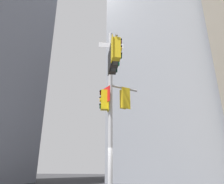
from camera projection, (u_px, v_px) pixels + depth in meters
The scene contains 2 objects.
building_mid_block at pixel (162, 46), 36.87m from camera, with size 16.28×16.28×44.52m, color #9399A3.
signal_pole_assembly at pixel (113, 88), 9.93m from camera, with size 1.80×3.50×8.81m.
Camera 1 is at (2.40, -9.45, 1.60)m, focal length 32.92 mm.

